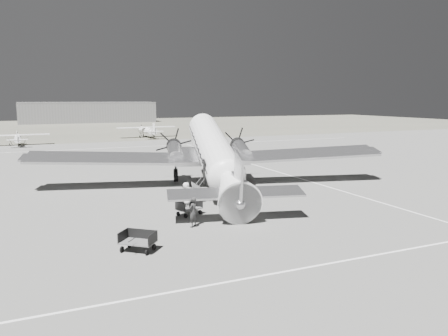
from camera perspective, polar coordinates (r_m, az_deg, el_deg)
ground at (r=33.16m, az=-2.38°, el=-4.45°), size 260.00×260.00×0.00m
taxi_line_near at (r=21.28m, az=11.70°, el=-12.45°), size 60.00×0.15×0.01m
taxi_line_right at (r=39.01m, az=14.31°, el=-2.66°), size 0.15×80.00×0.01m
taxi_line_horizon at (r=71.45m, az=-14.06°, el=2.58°), size 90.00×0.15×0.01m
grass_infield at (r=125.86m, az=-18.26°, el=5.09°), size 260.00×90.00×0.01m
hangar_main at (r=151.06m, az=-17.33°, el=6.97°), size 42.00×14.00×6.60m
dc3_airliner at (r=36.88m, az=-1.24°, el=1.78°), size 36.63×29.45×6.13m
light_plane_left at (r=80.13m, az=-25.35°, el=3.40°), size 10.25×8.38×2.10m
light_plane_right at (r=88.70m, az=-10.01°, el=4.72°), size 12.34×10.22×2.46m
baggage_cart_near at (r=29.43m, az=-4.57°, el=-5.25°), size 2.04×1.77×0.96m
baggage_cart_far at (r=23.03m, az=-11.19°, el=-9.40°), size 2.23×2.16×1.03m
ground_crew at (r=26.65m, az=-4.07°, el=-5.77°), size 0.81×0.75×1.86m
ramp_agent at (r=29.67m, az=-4.65°, el=-4.22°), size 0.75×0.94×1.88m
passenger at (r=31.60m, az=-4.96°, el=-3.48°), size 0.67×0.94×1.79m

